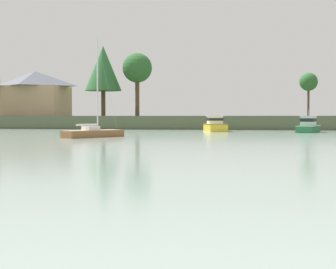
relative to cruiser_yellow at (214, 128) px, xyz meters
name	(u,v)px	position (x,y,z in m)	size (l,w,h in m)	color
far_shore_bank	(179,121)	(-9.53, 29.94, 0.60)	(247.74, 47.38, 2.14)	#4C563D
cruiser_yellow	(214,128)	(0.00, 0.00, 0.00)	(4.02, 7.65, 3.77)	gold
cruiser_green	(309,128)	(12.51, -2.24, 0.02)	(3.89, 7.66, 3.65)	#236B3D
sailboat_wood	(93,135)	(-9.88, -22.63, -0.25)	(4.80, 6.67, 10.07)	brown
shore_tree_inland_a	(137,69)	(-18.18, 29.65, 11.32)	(6.03, 6.03, 12.83)	brown
shore_tree_left	(309,82)	(15.53, 28.89, 8.08)	(3.46, 3.46, 8.24)	brown
shore_tree_center_right	(103,69)	(-25.71, 30.58, 11.54)	(7.63, 7.63, 14.61)	brown
cottage_behind_trees	(35,93)	(-36.75, 21.84, 6.18)	(12.42, 9.93, 8.72)	tan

